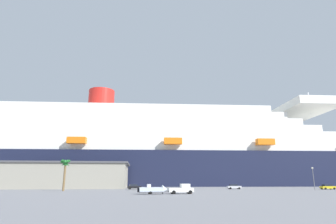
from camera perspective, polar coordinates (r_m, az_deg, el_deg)
ground_plane at (r=107.82m, az=0.08°, el=-15.49°), size 600.00×600.00×0.00m
cruise_ship at (r=142.85m, az=1.42°, el=-8.81°), size 290.28×64.79×58.40m
terminal_building at (r=111.61m, az=-19.58°, el=-12.29°), size 44.78×28.45×9.18m
pickup_truck at (r=64.13m, az=2.89°, el=-15.68°), size 5.65×2.39×2.20m
small_boat_on_trailer at (r=62.96m, az=-2.80°, el=-15.79°), size 7.46×2.42×2.15m
palm_tree at (r=84.75m, az=-20.53°, el=-10.41°), size 2.97×2.99×8.72m
street_lamp at (r=96.67m, az=27.89°, el=-11.43°), size 0.56×0.56×6.82m
parked_car_black_coupe at (r=93.93m, az=-7.06°, el=-15.13°), size 4.57×2.39×1.58m
parked_car_yellow_taxi at (r=105.01m, az=30.22°, el=-13.27°), size 4.60×2.50×1.58m
parked_car_silver_sedan at (r=97.36m, az=13.52°, el=-14.81°), size 4.70×2.52×1.58m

